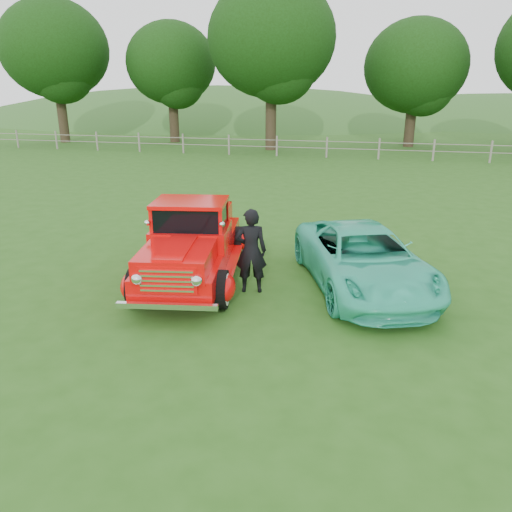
% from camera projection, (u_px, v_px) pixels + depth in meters
% --- Properties ---
extents(ground, '(140.00, 140.00, 0.00)m').
position_uv_depth(ground, '(208.00, 316.00, 9.30)').
color(ground, '#255215').
rests_on(ground, ground).
extents(distant_hills, '(116.00, 60.00, 18.00)m').
position_uv_depth(distant_hills, '(322.00, 153.00, 66.39)').
color(distant_hills, '#2A5820').
rests_on(distant_hills, ground).
extents(fence_line, '(48.00, 0.12, 1.20)m').
position_uv_depth(fence_line, '(327.00, 147.00, 29.35)').
color(fence_line, gray).
rests_on(fence_line, ground).
extents(tree_far_west, '(7.60, 7.60, 9.93)m').
position_uv_depth(tree_far_west, '(54.00, 49.00, 35.48)').
color(tree_far_west, '#2D2216').
rests_on(tree_far_west, ground).
extents(tree_mid_west, '(6.40, 6.40, 8.46)m').
position_uv_depth(tree_mid_west, '(171.00, 63.00, 35.88)').
color(tree_mid_west, '#2D2216').
rests_on(tree_mid_west, ground).
extents(tree_near_west, '(8.00, 8.00, 10.42)m').
position_uv_depth(tree_near_west, '(272.00, 39.00, 30.97)').
color(tree_near_west, '#2D2216').
rests_on(tree_near_west, ground).
extents(tree_near_east, '(6.80, 6.80, 8.33)m').
position_uv_depth(tree_near_east, '(416.00, 66.00, 33.19)').
color(tree_near_east, '#2D2216').
rests_on(tree_near_east, ground).
extents(red_pickup, '(2.81, 5.20, 1.78)m').
position_uv_depth(red_pickup, '(193.00, 244.00, 10.88)').
color(red_pickup, black).
rests_on(red_pickup, ground).
extents(teal_sedan, '(3.61, 5.07, 1.28)m').
position_uv_depth(teal_sedan, '(363.00, 259.00, 10.42)').
color(teal_sedan, '#32C8A0').
rests_on(teal_sedan, ground).
extents(man, '(0.72, 0.55, 1.77)m').
position_uv_depth(man, '(251.00, 251.00, 10.15)').
color(man, black).
rests_on(man, ground).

